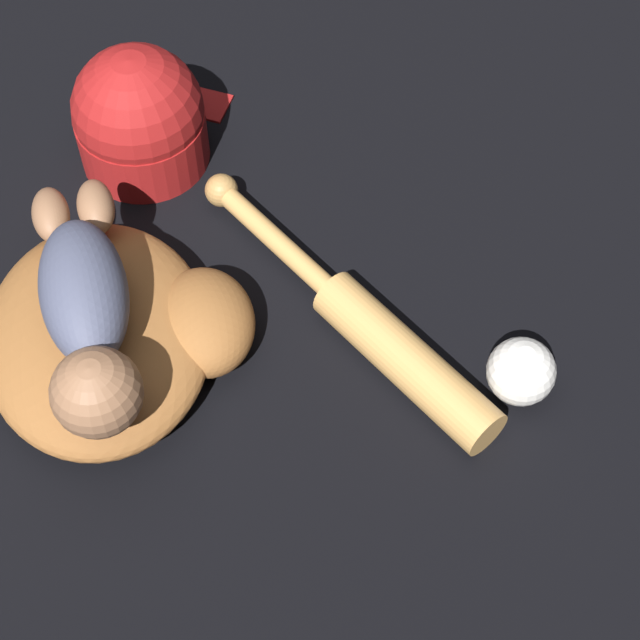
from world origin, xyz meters
TOP-DOWN VIEW (x-y plane):
  - ground_plane at (0.00, 0.00)m, footprint 6.00×6.00m
  - baseball_glove at (0.01, 0.02)m, footprint 0.35×0.34m
  - baby_figure at (0.04, 0.00)m, footprint 0.35×0.15m
  - baseball_bat at (0.01, 0.31)m, footprint 0.40×0.33m
  - baseball at (0.08, 0.47)m, footprint 0.08×0.08m
  - baseball_cap at (-0.30, 0.04)m, footprint 0.24×0.20m

SIDE VIEW (x-z plane):
  - ground_plane at x=0.00m, z-range 0.00..0.00m
  - baseball_bat at x=0.01m, z-range 0.00..0.06m
  - baseball at x=0.08m, z-range 0.00..0.08m
  - baseball_glove at x=0.01m, z-range 0.00..0.08m
  - baseball_cap at x=-0.30m, z-range -0.01..0.15m
  - baby_figure at x=0.04m, z-range 0.08..0.17m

